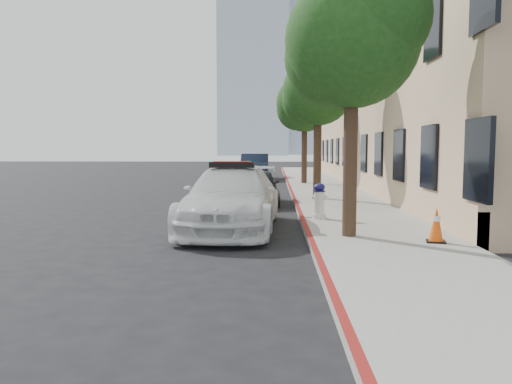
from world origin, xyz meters
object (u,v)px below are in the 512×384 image
(parked_car_mid, at_px, (258,186))
(fire_hydrant, at_px, (319,201))
(police_car, at_px, (232,199))
(parked_car_far, at_px, (255,167))
(traffic_cone, at_px, (436,225))

(parked_car_mid, distance_m, fire_hydrant, 5.05)
(parked_car_mid, bearing_deg, police_car, -96.54)
(parked_car_mid, bearing_deg, parked_car_far, 90.49)
(police_car, xyz_separation_m, traffic_cone, (4.27, -2.25, -0.28))
(parked_car_mid, relative_size, parked_car_far, 0.75)
(parked_car_far, relative_size, fire_hydrant, 5.30)
(parked_car_mid, height_order, parked_car_far, parked_car_far)
(police_car, xyz_separation_m, parked_car_far, (-0.19, 19.76, 0.04))
(police_car, relative_size, fire_hydrant, 5.80)
(parked_car_mid, xyz_separation_m, parked_car_far, (-0.64, 14.00, 0.18))
(police_car, bearing_deg, fire_hydrant, 27.74)
(police_car, distance_m, traffic_cone, 4.83)
(fire_hydrant, bearing_deg, parked_car_mid, 134.61)
(traffic_cone, bearing_deg, parked_car_far, 101.45)
(parked_car_mid, height_order, traffic_cone, parked_car_mid)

